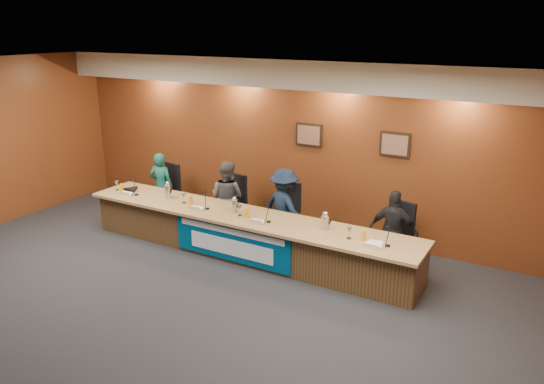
% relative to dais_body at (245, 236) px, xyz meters
% --- Properties ---
extents(floor, '(10.00, 10.00, 0.00)m').
position_rel_dais_body_xyz_m(floor, '(0.00, -2.40, -0.35)').
color(floor, black).
rests_on(floor, ground).
extents(ceiling, '(10.00, 8.00, 0.04)m').
position_rel_dais_body_xyz_m(ceiling, '(0.00, -2.40, 2.85)').
color(ceiling, silver).
rests_on(ceiling, wall_back).
extents(wall_back, '(10.00, 0.04, 3.20)m').
position_rel_dais_body_xyz_m(wall_back, '(0.00, 1.60, 1.25)').
color(wall_back, '#5F2D15').
rests_on(wall_back, floor).
extents(soffit, '(10.00, 0.50, 0.50)m').
position_rel_dais_body_xyz_m(soffit, '(0.00, 1.35, 2.60)').
color(soffit, beige).
rests_on(soffit, wall_back).
extents(dais_body, '(6.00, 0.80, 0.70)m').
position_rel_dais_body_xyz_m(dais_body, '(0.00, 0.00, 0.00)').
color(dais_body, '#4B331A').
rests_on(dais_body, floor).
extents(dais_top, '(6.10, 0.95, 0.05)m').
position_rel_dais_body_xyz_m(dais_top, '(0.00, -0.05, 0.38)').
color(dais_top, '#9E7A47').
rests_on(dais_top, dais_body).
extents(banner, '(2.20, 0.02, 0.65)m').
position_rel_dais_body_xyz_m(banner, '(0.00, -0.41, 0.03)').
color(banner, navy).
rests_on(banner, dais_body).
extents(banner_text_upper, '(2.00, 0.01, 0.10)m').
position_rel_dais_body_xyz_m(banner_text_upper, '(0.00, -0.43, 0.23)').
color(banner_text_upper, silver).
rests_on(banner_text_upper, banner).
extents(banner_text_lower, '(1.60, 0.01, 0.28)m').
position_rel_dais_body_xyz_m(banner_text_lower, '(0.00, -0.43, -0.05)').
color(banner_text_lower, silver).
rests_on(banner_text_lower, banner).
extents(wall_photo_left, '(0.52, 0.04, 0.42)m').
position_rel_dais_body_xyz_m(wall_photo_left, '(0.40, 1.57, 1.50)').
color(wall_photo_left, black).
rests_on(wall_photo_left, wall_back).
extents(wall_photo_right, '(0.52, 0.04, 0.42)m').
position_rel_dais_body_xyz_m(wall_photo_right, '(2.00, 1.57, 1.50)').
color(wall_photo_right, black).
rests_on(wall_photo_right, wall_back).
extents(panelist_a, '(0.55, 0.41, 1.35)m').
position_rel_dais_body_xyz_m(panelist_a, '(-2.44, 0.70, 0.33)').
color(panelist_a, '#12504A').
rests_on(panelist_a, floor).
extents(panelist_b, '(0.68, 0.54, 1.39)m').
position_rel_dais_body_xyz_m(panelist_b, '(-0.84, 0.70, 0.34)').
color(panelist_b, '#48484D').
rests_on(panelist_b, floor).
extents(panelist_c, '(1.03, 0.77, 1.41)m').
position_rel_dais_body_xyz_m(panelist_c, '(0.37, 0.70, 0.36)').
color(panelist_c, '#101C32').
rests_on(panelist_c, floor).
extents(panelist_d, '(0.80, 0.38, 1.33)m').
position_rel_dais_body_xyz_m(panelist_d, '(2.34, 0.70, 0.31)').
color(panelist_d, black).
rests_on(panelist_d, floor).
extents(office_chair_a, '(0.56, 0.56, 0.08)m').
position_rel_dais_body_xyz_m(office_chair_a, '(-2.44, 0.80, 0.13)').
color(office_chair_a, black).
rests_on(office_chair_a, floor).
extents(office_chair_b, '(0.54, 0.54, 0.08)m').
position_rel_dais_body_xyz_m(office_chair_b, '(-0.84, 0.80, 0.13)').
color(office_chair_b, black).
rests_on(office_chair_b, floor).
extents(office_chair_c, '(0.60, 0.60, 0.08)m').
position_rel_dais_body_xyz_m(office_chair_c, '(0.37, 0.80, 0.13)').
color(office_chair_c, black).
rests_on(office_chair_c, floor).
extents(office_chair_d, '(0.58, 0.58, 0.08)m').
position_rel_dais_body_xyz_m(office_chair_d, '(2.34, 0.80, 0.13)').
color(office_chair_d, black).
rests_on(office_chair_d, floor).
extents(nameplate_a, '(0.24, 0.08, 0.10)m').
position_rel_dais_body_xyz_m(nameplate_a, '(-2.46, -0.28, 0.45)').
color(nameplate_a, white).
rests_on(nameplate_a, dais_top).
extents(microphone_a, '(0.07, 0.07, 0.02)m').
position_rel_dais_body_xyz_m(microphone_a, '(-2.28, -0.16, 0.41)').
color(microphone_a, black).
rests_on(microphone_a, dais_top).
extents(juice_glass_a, '(0.06, 0.06, 0.15)m').
position_rel_dais_body_xyz_m(juice_glass_a, '(-2.68, -0.13, 0.47)').
color(juice_glass_a, orange).
rests_on(juice_glass_a, dais_top).
extents(water_glass_a, '(0.08, 0.08, 0.18)m').
position_rel_dais_body_xyz_m(water_glass_a, '(-2.81, -0.12, 0.49)').
color(water_glass_a, silver).
rests_on(water_glass_a, dais_top).
extents(nameplate_b, '(0.24, 0.08, 0.10)m').
position_rel_dais_body_xyz_m(nameplate_b, '(-0.82, -0.27, 0.45)').
color(nameplate_b, white).
rests_on(nameplate_b, dais_top).
extents(microphone_b, '(0.07, 0.07, 0.02)m').
position_rel_dais_body_xyz_m(microphone_b, '(-0.68, -0.12, 0.41)').
color(microphone_b, black).
rests_on(microphone_b, dais_top).
extents(juice_glass_b, '(0.06, 0.06, 0.15)m').
position_rel_dais_body_xyz_m(juice_glass_b, '(-1.07, -0.07, 0.47)').
color(juice_glass_b, orange).
rests_on(juice_glass_b, dais_top).
extents(water_glass_b, '(0.08, 0.08, 0.18)m').
position_rel_dais_body_xyz_m(water_glass_b, '(-1.23, -0.07, 0.49)').
color(water_glass_b, silver).
rests_on(water_glass_b, dais_top).
extents(nameplate_c, '(0.24, 0.08, 0.10)m').
position_rel_dais_body_xyz_m(nameplate_c, '(0.41, -0.30, 0.45)').
color(nameplate_c, white).
rests_on(nameplate_c, dais_top).
extents(microphone_c, '(0.07, 0.07, 0.02)m').
position_rel_dais_body_xyz_m(microphone_c, '(0.55, -0.14, 0.41)').
color(microphone_c, black).
rests_on(microphone_c, dais_top).
extents(juice_glass_c, '(0.06, 0.06, 0.15)m').
position_rel_dais_body_xyz_m(juice_glass_c, '(0.13, -0.12, 0.47)').
color(juice_glass_c, orange).
rests_on(juice_glass_c, dais_top).
extents(water_glass_c, '(0.08, 0.08, 0.18)m').
position_rel_dais_body_xyz_m(water_glass_c, '(-0.02, -0.12, 0.49)').
color(water_glass_c, silver).
rests_on(water_glass_c, dais_top).
extents(nameplate_d, '(0.24, 0.08, 0.10)m').
position_rel_dais_body_xyz_m(nameplate_d, '(2.33, -0.31, 0.45)').
color(nameplate_d, white).
rests_on(nameplate_d, dais_top).
extents(microphone_d, '(0.07, 0.07, 0.02)m').
position_rel_dais_body_xyz_m(microphone_d, '(2.51, -0.11, 0.41)').
color(microphone_d, black).
rests_on(microphone_d, dais_top).
extents(juice_glass_d, '(0.06, 0.06, 0.15)m').
position_rel_dais_body_xyz_m(juice_glass_d, '(2.12, -0.07, 0.47)').
color(juice_glass_d, orange).
rests_on(juice_glass_d, dais_top).
extents(water_glass_d, '(0.08, 0.08, 0.18)m').
position_rel_dais_body_xyz_m(water_glass_d, '(1.92, -0.13, 0.49)').
color(water_glass_d, silver).
rests_on(water_glass_d, dais_top).
extents(carafe_left, '(0.12, 0.12, 0.26)m').
position_rel_dais_body_xyz_m(carafe_left, '(-1.64, -0.01, 0.53)').
color(carafe_left, silver).
rests_on(carafe_left, dais_top).
extents(carafe_mid, '(0.11, 0.11, 0.23)m').
position_rel_dais_body_xyz_m(carafe_mid, '(-0.17, -0.05, 0.52)').
color(carafe_mid, silver).
rests_on(carafe_mid, dais_top).
extents(carafe_right, '(0.13, 0.13, 0.22)m').
position_rel_dais_body_xyz_m(carafe_right, '(1.46, 0.04, 0.51)').
color(carafe_right, silver).
rests_on(carafe_right, dais_top).
extents(speakerphone, '(0.32, 0.32, 0.05)m').
position_rel_dais_body_xyz_m(speakerphone, '(-2.55, -0.00, 0.43)').
color(speakerphone, black).
rests_on(speakerphone, dais_top).
extents(paper_stack, '(0.26, 0.33, 0.01)m').
position_rel_dais_body_xyz_m(paper_stack, '(2.32, -0.14, 0.40)').
color(paper_stack, white).
rests_on(paper_stack, dais_top).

